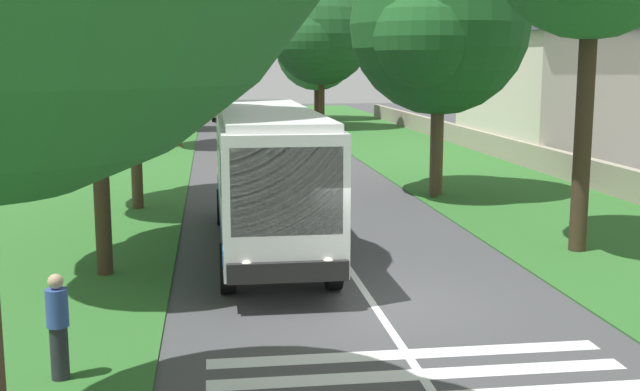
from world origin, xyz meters
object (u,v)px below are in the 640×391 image
(roadside_tree_right_3, at_px, (315,51))
(roadside_building, at_px, (577,90))
(trailing_car_1, at_px, (302,135))
(utility_pole, at_px, (437,71))
(trailing_car_2, at_px, (289,127))
(coach_bus, at_px, (267,170))
(trailing_car_3, at_px, (273,119))
(trailing_car_0, at_px, (241,145))
(roadside_tree_right_2, at_px, (435,29))
(pedestrian, at_px, (58,325))
(roadside_tree_right_0, at_px, (319,38))
(trailing_minibus_0, at_px, (224,102))
(roadside_tree_left_0, at_px, (171,51))

(roadside_tree_right_3, height_order, roadside_building, roadside_tree_right_3)
(trailing_car_1, height_order, utility_pole, utility_pole)
(trailing_car_1, relative_size, trailing_car_2, 1.00)
(coach_bus, distance_m, trailing_car_3, 40.24)
(trailing_car_0, xyz_separation_m, roadside_tree_right_2, (-12.66, -6.68, 5.46))
(utility_pole, xyz_separation_m, pedestrian, (-15.63, 10.46, -3.72))
(roadside_tree_right_0, distance_m, pedestrian, 48.73)
(trailing_car_2, relative_size, utility_pole, 0.48)
(trailing_car_2, height_order, roadside_tree_right_3, roadside_tree_right_3)
(trailing_car_0, xyz_separation_m, trailing_minibus_0, (27.90, 0.36, 0.88))
(coach_bus, height_order, trailing_car_3, coach_bus)
(roadside_building, bearing_deg, roadside_tree_right_3, 20.66)
(trailing_car_3, bearing_deg, roadside_tree_left_0, 103.08)
(trailing_car_2, distance_m, utility_pole, 25.13)
(roadside_building, height_order, pedestrian, roadside_building)
(trailing_car_2, height_order, pedestrian, pedestrian)
(trailing_car_1, distance_m, roadside_tree_right_2, 18.85)
(coach_bus, xyz_separation_m, trailing_minibus_0, (48.53, 0.29, -0.60))
(roadside_tree_left_0, height_order, roadside_tree_right_0, roadside_tree_right_0)
(coach_bus, relative_size, trailing_car_2, 2.60)
(utility_pole, bearing_deg, pedestrian, 146.21)
(roadside_tree_right_0, height_order, pedestrian, roadside_tree_right_0)
(pedestrian, bearing_deg, trailing_car_0, -7.67)
(trailing_car_1, bearing_deg, utility_pole, -171.66)
(coach_bus, distance_m, pedestrian, 9.33)
(trailing_car_2, relative_size, pedestrian, 2.54)
(trailing_car_2, distance_m, roadside_tree_right_2, 24.70)
(roadside_tree_right_3, height_order, pedestrian, roadside_tree_right_3)
(trailing_car_0, bearing_deg, roadside_tree_right_3, -15.35)
(trailing_car_0, relative_size, roadside_building, 0.33)
(trailing_car_1, relative_size, trailing_car_3, 1.00)
(trailing_car_2, height_order, roadside_building, roadside_building)
(roadside_tree_right_0, relative_size, roadside_tree_right_3, 1.12)
(roadside_tree_right_3, bearing_deg, trailing_car_2, 166.59)
(trailing_car_0, height_order, roadside_tree_left_0, roadside_tree_left_0)
(roadside_tree_left_0, bearing_deg, trailing_car_3, -76.92)
(pedestrian, bearing_deg, trailing_car_1, -12.75)
(trailing_minibus_0, bearing_deg, trailing_car_0, -179.27)
(trailing_minibus_0, height_order, roadside_building, roadside_building)
(roadside_tree_right_3, distance_m, roadside_building, 29.90)
(trailing_car_2, height_order, trailing_minibus_0, trailing_minibus_0)
(trailing_car_0, distance_m, pedestrian, 29.30)
(trailing_car_1, bearing_deg, roadside_tree_right_2, -170.90)
(trailing_minibus_0, height_order, utility_pole, utility_pole)
(roadside_tree_right_0, relative_size, utility_pole, 1.19)
(roadside_building, bearing_deg, roadside_tree_right_0, 30.97)
(roadside_tree_right_2, bearing_deg, trailing_car_3, 6.12)
(roadside_tree_left_0, bearing_deg, trailing_car_2, -129.22)
(roadside_tree_right_0, xyz_separation_m, pedestrian, (-47.22, 10.52, -5.83))
(roadside_tree_right_0, relative_size, roadside_building, 0.81)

